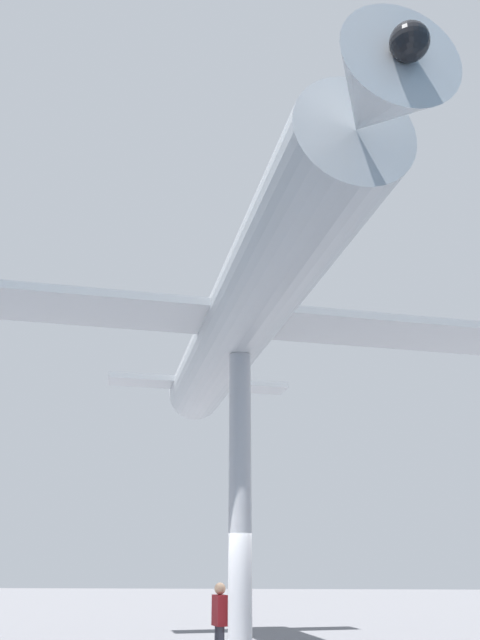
# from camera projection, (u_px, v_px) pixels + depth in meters

# --- Properties ---
(support_pylon_central) EXTENTS (0.48, 0.48, 6.34)m
(support_pylon_central) POSITION_uv_depth(u_px,v_px,m) (240.00, 500.00, 13.03)
(support_pylon_central) COLOR #B7B7BC
(support_pylon_central) RESTS_ON ground_plane
(suspended_airplane) EXTENTS (17.76, 15.58, 2.68)m
(suspended_airplane) POSITION_uv_depth(u_px,v_px,m) (243.00, 315.00, 14.25)
(suspended_airplane) COLOR #B2B7BC
(suspended_airplane) RESTS_ON support_pylon_central
(visitor_person) EXTENTS (0.37, 0.46, 1.56)m
(visitor_person) POSITION_uv_depth(u_px,v_px,m) (220.00, 619.00, 12.62)
(visitor_person) COLOR #383842
(visitor_person) RESTS_ON ground_plane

